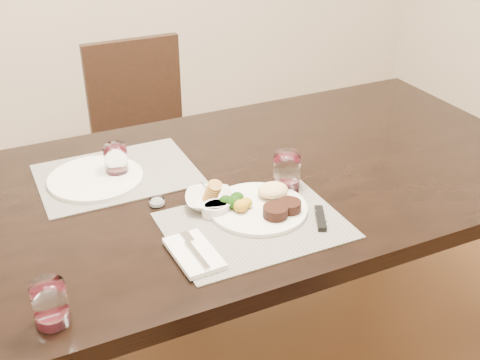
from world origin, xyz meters
name	(u,v)px	position (x,y,z in m)	size (l,w,h in m)	color
dining_table	(233,202)	(0.00, 0.00, 0.67)	(2.00, 1.00, 0.75)	black
chair_far	(145,134)	(0.00, 0.93, 0.50)	(0.42, 0.42, 0.90)	black
placemat_near	(255,225)	(-0.06, -0.25, 0.75)	(0.46, 0.34, 0.00)	slate
placemat_far	(117,175)	(-0.31, 0.17, 0.75)	(0.46, 0.34, 0.00)	slate
dinner_plate	(263,205)	(0.00, -0.20, 0.77)	(0.27, 0.27, 0.05)	silver
napkin_fork	(194,253)	(-0.25, -0.31, 0.76)	(0.10, 0.18, 0.02)	white
steak_knife	(314,213)	(0.11, -0.28, 0.76)	(0.09, 0.25, 0.01)	silver
cracker_bowl	(209,200)	(-0.12, -0.11, 0.77)	(0.17, 0.17, 0.06)	silver
sauce_ramekin	(216,208)	(-0.13, -0.16, 0.77)	(0.08, 0.12, 0.06)	silver
wine_glass_near	(287,172)	(0.12, -0.11, 0.80)	(0.08, 0.08, 0.11)	silver
far_plate	(96,178)	(-0.37, 0.16, 0.76)	(0.28, 0.28, 0.01)	silver
wine_glass_far	(116,162)	(-0.31, 0.17, 0.80)	(0.07, 0.07, 0.10)	silver
wine_glass_side	(51,306)	(-0.60, -0.40, 0.79)	(0.07, 0.07, 0.10)	silver
salt_cellar	(157,202)	(-0.25, -0.04, 0.76)	(0.04, 0.04, 0.02)	silver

